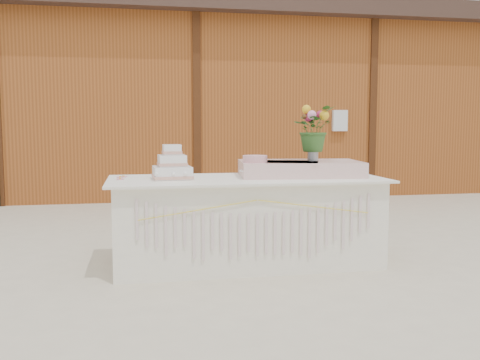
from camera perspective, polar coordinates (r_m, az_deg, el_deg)
name	(u,v)px	position (r m, az deg, el deg)	size (l,w,h in m)	color
ground	(246,263)	(4.83, 0.67, -8.89)	(80.00, 80.00, 0.00)	beige
barn	(185,102)	(10.62, -5.86, 8.30)	(12.60, 4.60, 3.30)	brown
cake_table	(246,221)	(4.75, 0.69, -4.38)	(2.40, 1.00, 0.77)	white
wedding_cake	(172,167)	(4.63, -7.25, 1.35)	(0.34, 0.34, 0.30)	white
pink_cake_stand	(255,165)	(4.68, 1.61, 1.57)	(0.27, 0.27, 0.20)	white
satin_runner	(300,168)	(4.90, 6.39, 1.23)	(1.08, 0.63, 0.14)	beige
flower_vase	(313,154)	(4.92, 7.77, 2.81)	(0.10, 0.10, 0.13)	#ABABB0
bouquet	(313,123)	(4.91, 7.82, 6.00)	(0.37, 0.32, 0.41)	#346227
loose_flowers	(125,178)	(4.72, -12.19, 0.23)	(0.13, 0.33, 0.02)	pink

